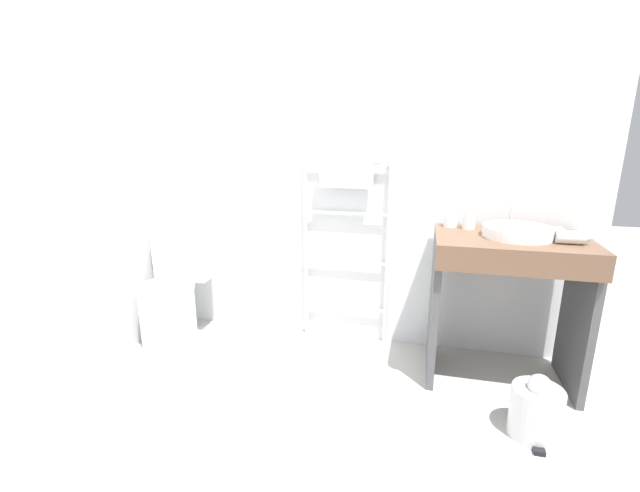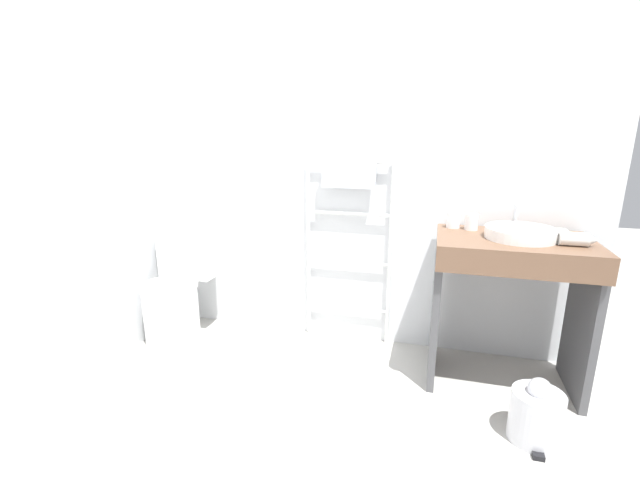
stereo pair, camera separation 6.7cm
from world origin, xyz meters
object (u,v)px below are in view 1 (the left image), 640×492
sink_basin (518,231)px  hair_dryer (571,236)px  trash_bin (536,410)px  cup_near_wall (451,219)px  cup_near_edge (469,221)px  toilet (173,295)px  towel_radiator (346,213)px

sink_basin → hair_dryer: size_ratio=2.04×
sink_basin → trash_bin: 0.91m
cup_near_wall → trash_bin: bearing=-58.2°
cup_near_edge → hair_dryer: 0.53m
toilet → cup_near_wall: size_ratio=9.11×
hair_dryer → trash_bin: 0.89m
hair_dryer → trash_bin: bearing=-111.3°
cup_near_edge → hair_dryer: cup_near_edge is taller
sink_basin → hair_dryer: (0.24, -0.07, 0.00)m
sink_basin → trash_bin: bearing=-81.1°
towel_radiator → cup_near_edge: (0.75, -0.11, 0.01)m
sink_basin → cup_near_wall: size_ratio=4.01×
cup_near_wall → trash_bin: (0.42, -0.67, -0.77)m
hair_dryer → trash_bin: size_ratio=0.55×
towel_radiator → hair_dryer: 1.28m
cup_near_wall → sink_basin: bearing=-28.3°
toilet → cup_near_edge: size_ratio=8.94×
toilet → cup_near_edge: cup_near_edge is taller
trash_bin → sink_basin: bearing=98.9°
toilet → trash_bin: toilet is taller
toilet → towel_radiator: bearing=16.4°
hair_dryer → trash_bin: hair_dryer is taller
sink_basin → cup_near_edge: size_ratio=3.93×
toilet → hair_dryer: hair_dryer is taller
cup_near_edge → hair_dryer: size_ratio=0.52×
towel_radiator → trash_bin: (1.07, -0.76, -0.76)m
towel_radiator → sink_basin: 1.03m
hair_dryer → sink_basin: bearing=163.4°
toilet → cup_near_wall: 1.87m
cup_near_edge → hair_dryer: bearing=-25.2°
towel_radiator → cup_near_edge: towel_radiator is taller
towel_radiator → cup_near_wall: 0.66m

